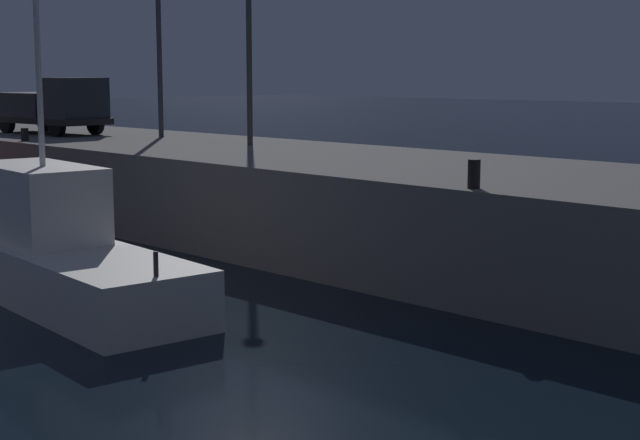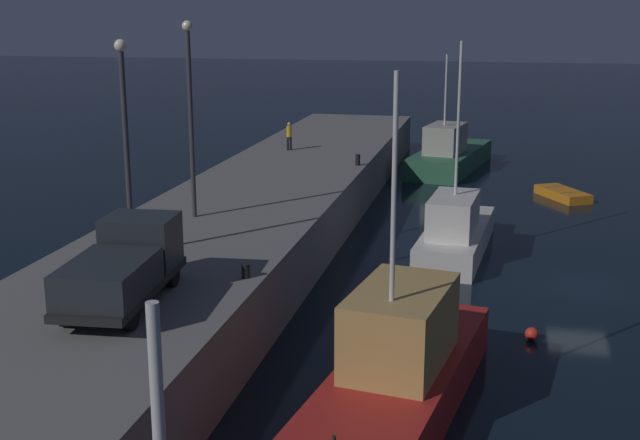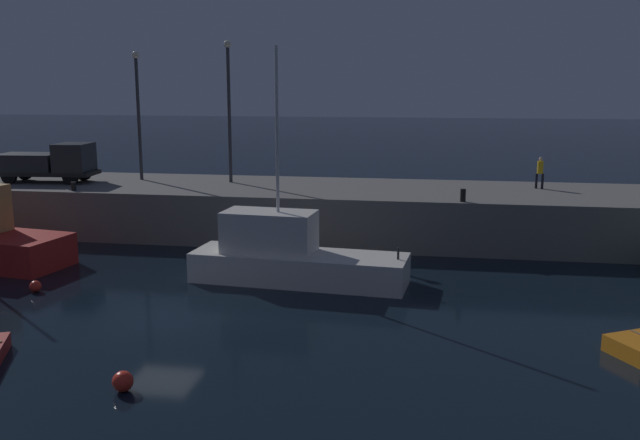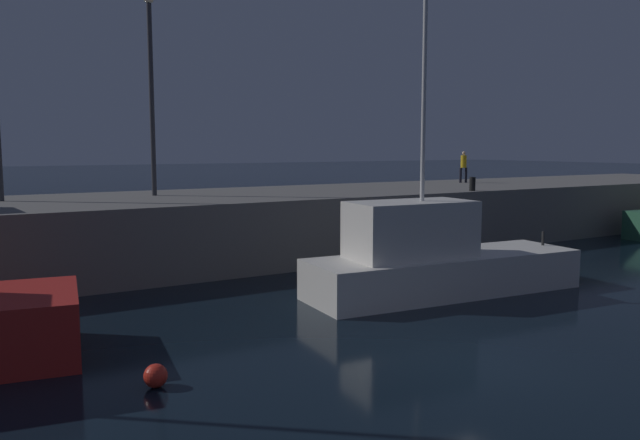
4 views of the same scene
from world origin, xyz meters
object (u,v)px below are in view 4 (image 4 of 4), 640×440
at_px(fishing_trawler_red, 434,260).
at_px(bollard_west, 472,184).
at_px(dockworker, 464,165).
at_px(lamp_post_east, 151,79).
at_px(mooring_buoy_mid, 156,376).

bearing_deg(fishing_trawler_red, bollard_west, 38.82).
relative_size(fishing_trawler_red, dockworker, 5.68).
xyz_separation_m(fishing_trawler_red, lamp_post_east, (-5.94, 10.90, 6.44)).
xyz_separation_m(fishing_trawler_red, bollard_west, (7.54, 6.07, 1.95)).
relative_size(mooring_buoy_mid, lamp_post_east, 0.06).
bearing_deg(fishing_trawler_red, dockworker, 43.41).
bearing_deg(fishing_trawler_red, mooring_buoy_mid, -161.91).
distance_m(fishing_trawler_red, mooring_buoy_mid, 10.74).
xyz_separation_m(mooring_buoy_mid, dockworker, (22.10, 14.60, 3.53)).
bearing_deg(mooring_buoy_mid, bollard_west, 27.94).
relative_size(dockworker, bollard_west, 2.76).
distance_m(mooring_buoy_mid, lamp_post_east, 16.55).
distance_m(lamp_post_east, dockworker, 18.27).
relative_size(fishing_trawler_red, lamp_post_east, 1.22).
xyz_separation_m(mooring_buoy_mid, bollard_west, (17.71, 9.39, 2.84)).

